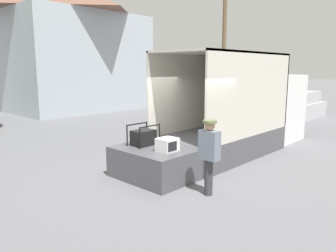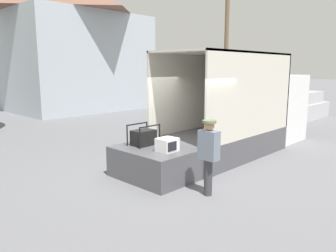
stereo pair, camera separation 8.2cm
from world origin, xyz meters
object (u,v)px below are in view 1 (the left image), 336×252
(pickup_truck_silver, at_px, (293,108))
(utility_pole, at_px, (224,41))
(portable_generator, at_px, (144,137))
(microwave, at_px, (167,145))
(box_truck, at_px, (249,117))
(worker_person, at_px, (209,150))

(pickup_truck_silver, relative_size, utility_pole, 0.61)
(portable_generator, height_order, pickup_truck_silver, pickup_truck_silver)
(microwave, xyz_separation_m, pickup_truck_silver, (11.99, 1.93, -0.32))
(portable_generator, bearing_deg, box_truck, -5.28)
(box_truck, distance_m, microwave, 4.72)
(pickup_truck_silver, distance_m, utility_pole, 6.99)
(worker_person, bearing_deg, pickup_truck_silver, 14.81)
(microwave, relative_size, portable_generator, 0.63)
(box_truck, xyz_separation_m, pickup_truck_silver, (7.29, 1.47, -0.43))
(box_truck, distance_m, worker_person, 5.00)
(microwave, relative_size, pickup_truck_silver, 0.09)
(box_truck, bearing_deg, pickup_truck_silver, 11.42)
(utility_pole, bearing_deg, box_truck, -141.21)
(microwave, bearing_deg, utility_pole, 29.13)
(utility_pole, bearing_deg, microwave, -150.87)
(box_truck, bearing_deg, worker_person, -160.15)
(pickup_truck_silver, bearing_deg, portable_generator, -175.01)
(box_truck, xyz_separation_m, worker_person, (-4.70, -1.70, -0.02))
(pickup_truck_silver, bearing_deg, worker_person, -165.19)
(worker_person, relative_size, utility_pole, 0.19)
(portable_generator, relative_size, pickup_truck_silver, 0.14)
(box_truck, relative_size, pickup_truck_silver, 1.23)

